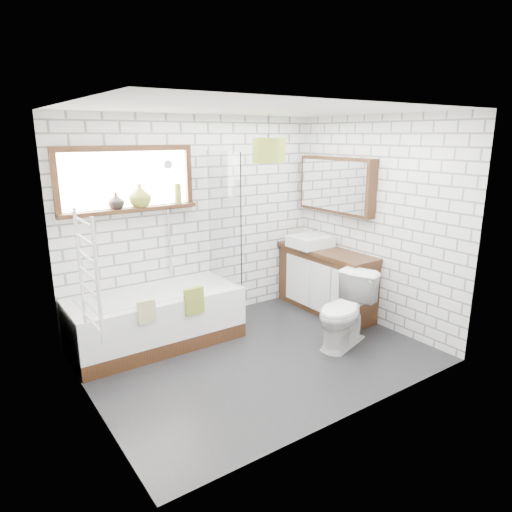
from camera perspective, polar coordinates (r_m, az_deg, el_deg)
floor at (r=4.96m, az=0.37°, el=-12.40°), size 3.40×2.60×0.01m
ceiling at (r=4.41m, az=0.43°, el=17.97°), size 3.40×2.60×0.01m
wall_back at (r=5.61m, az=-7.32°, el=4.34°), size 3.40×0.01×2.50m
wall_front at (r=3.57m, az=12.57°, el=-2.07°), size 3.40×0.01×2.50m
wall_left at (r=3.83m, az=-20.93°, el=-1.55°), size 0.01×2.60×2.50m
wall_right at (r=5.66m, az=14.69°, el=4.05°), size 0.01×2.60×2.50m
window at (r=5.16m, az=-15.77°, el=9.15°), size 1.52×0.16×0.68m
towel_radiator at (r=3.85m, az=-20.22°, el=-2.16°), size 0.06×0.52×1.00m
mirror_cabinet at (r=5.94m, az=9.99°, el=8.72°), size 0.16×1.20×0.70m
shower_riser at (r=5.39m, az=-10.91°, el=4.82°), size 0.02×0.02×1.30m
bathtub at (r=5.22m, az=-12.40°, el=-7.67°), size 1.84×0.81×0.60m
shower_screen at (r=5.31m, az=-4.01°, el=4.86°), size 0.02×0.72×1.50m
towel_green at (r=4.87m, az=-7.76°, el=-5.58°), size 0.21×0.06×0.29m
towel_beige at (r=4.67m, az=-13.54°, el=-6.77°), size 0.18×0.05×0.24m
vanity at (r=6.06m, az=8.68°, el=-3.04°), size 0.47×1.46×0.83m
basin at (r=6.07m, az=6.81°, el=1.85°), size 0.50×0.44×0.15m
tap at (r=6.17m, az=7.94°, el=2.54°), size 0.04×0.04×0.16m
toilet at (r=5.13m, az=11.07°, el=-6.76°), size 0.66×0.88×0.80m
vase_olive at (r=5.20m, az=-14.28°, el=7.13°), size 0.29×0.29×0.25m
vase_dark at (r=5.11m, az=-17.06°, el=6.39°), size 0.19×0.19×0.18m
bottle at (r=5.37m, az=-9.72°, el=7.49°), size 0.07×0.07×0.23m
pendant at (r=5.27m, az=1.62°, el=13.07°), size 0.37×0.37×0.27m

